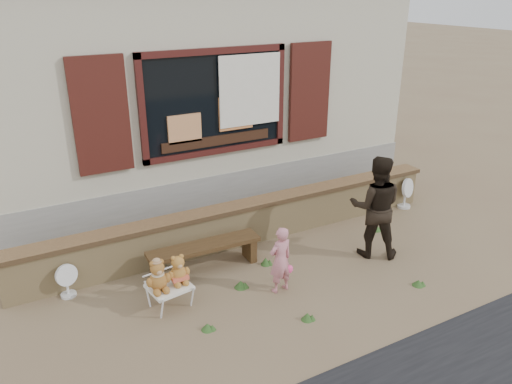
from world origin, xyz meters
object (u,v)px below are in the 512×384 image
teddy_bear_right (178,268)px  adult (375,207)px  folding_chair (169,287)px  child (280,260)px  bench (204,251)px  teddy_bear_left (158,275)px

teddy_bear_right → adult: 3.02m
folding_chair → child: (1.41, -0.36, 0.19)m
teddy_bear_right → bench: bearing=35.4°
teddy_bear_left → bench: bearing=26.6°
child → folding_chair: bearing=-20.3°
bench → child: size_ratio=1.75×
folding_chair → adult: adult is taller
folding_chair → teddy_bear_left: teddy_bear_left is taller
bench → teddy_bear_left: 1.09m
teddy_bear_left → teddy_bear_right: size_ratio=1.07×
bench → adult: (2.41, -0.77, 0.48)m
teddy_bear_right → child: bearing=-25.4°
child → adult: adult is taller
bench → teddy_bear_right: 0.85m
adult → child: bearing=42.3°
folding_chair → adult: (3.14, -0.18, 0.50)m
teddy_bear_right → child: size_ratio=0.42×
teddy_bear_left → teddy_bear_right: teddy_bear_left is taller
teddy_bear_right → folding_chair: bearing=180.0°
bench → adult: size_ratio=1.05×
teddy_bear_left → child: child is taller
folding_chair → child: bearing=-23.0°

